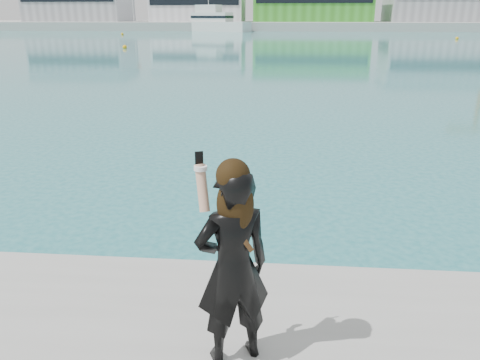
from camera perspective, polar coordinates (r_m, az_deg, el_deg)
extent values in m
cube|color=#9E9E99|center=(134.16, 4.99, 18.28)|extent=(320.00, 40.00, 2.00)
cube|color=gray|center=(143.33, -19.02, 20.04)|extent=(26.00, 16.00, 11.00)
cube|color=silver|center=(134.05, -5.03, 20.63)|extent=(24.00, 15.00, 9.00)
cube|color=black|center=(126.57, -5.66, 20.89)|extent=(22.80, 0.20, 1.98)
cube|color=#359124|center=(132.38, 8.77, 20.72)|extent=(30.00, 16.00, 10.00)
cylinder|color=silver|center=(130.92, -12.94, 20.05)|extent=(0.16, 0.16, 8.00)
cylinder|color=silver|center=(126.99, 15.66, 19.87)|extent=(0.16, 0.16, 8.00)
cube|color=silver|center=(115.31, -2.99, 18.19)|extent=(17.02, 10.64, 2.20)
cube|color=silver|center=(115.76, -3.42, 19.23)|extent=(9.96, 7.12, 2.02)
cube|color=silver|center=(116.24, -3.85, 20.13)|extent=(6.29, 5.02, 1.65)
cube|color=black|center=(115.76, -3.42, 19.23)|extent=(10.17, 7.27, 0.55)
cylinder|color=silver|center=(116.27, -3.87, 20.99)|extent=(0.15, 0.15, 1.84)
sphere|color=#FFAD0D|center=(85.08, 24.92, 15.29)|extent=(0.50, 0.50, 0.50)
sphere|color=#FFAD0D|center=(98.06, -14.14, 16.78)|extent=(0.50, 0.50, 0.50)
sphere|color=#FFAD0D|center=(58.16, -13.87, 15.31)|extent=(0.50, 0.50, 0.50)
imported|color=black|center=(4.00, -0.88, -10.71)|extent=(0.77, 0.65, 1.78)
sphere|color=black|center=(3.64, -0.85, 0.55)|extent=(0.27, 0.27, 0.27)
ellipsoid|color=black|center=(3.67, -0.59, -3.03)|extent=(0.30, 0.15, 0.48)
cylinder|color=tan|center=(3.73, -4.62, -0.97)|extent=(0.16, 0.22, 0.39)
cylinder|color=white|center=(3.72, -4.84, 1.47)|extent=(0.11, 0.11, 0.04)
cube|color=black|center=(3.74, -5.01, 2.52)|extent=(0.07, 0.04, 0.13)
cube|color=#4C2D14|center=(3.77, -0.07, -6.57)|extent=(0.24, 0.12, 0.37)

